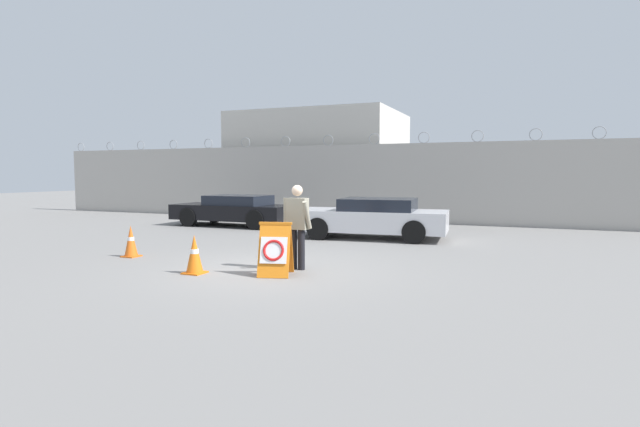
{
  "coord_description": "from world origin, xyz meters",
  "views": [
    {
      "loc": [
        4.9,
        -9.15,
        2.01
      ],
      "look_at": [
        0.57,
        1.33,
        1.1
      ],
      "focal_mm": 28.0,
      "sensor_mm": 36.0,
      "label": 1
    }
  ],
  "objects_px": {
    "security_guard": "(297,222)",
    "traffic_cone_mid": "(194,254)",
    "barricade_sign": "(275,249)",
    "parked_car_rear_sedan": "(372,218)",
    "parked_car_front_coupe": "(234,210)",
    "traffic_cone_near": "(131,241)"
  },
  "relations": [
    {
      "from": "barricade_sign",
      "to": "parked_car_rear_sedan",
      "type": "distance_m",
      "value": 6.24
    },
    {
      "from": "traffic_cone_near",
      "to": "traffic_cone_mid",
      "type": "bearing_deg",
      "value": -22.26
    },
    {
      "from": "barricade_sign",
      "to": "security_guard",
      "type": "height_order",
      "value": "security_guard"
    },
    {
      "from": "barricade_sign",
      "to": "security_guard",
      "type": "xyz_separation_m",
      "value": [
        0.14,
        0.73,
        0.47
      ]
    },
    {
      "from": "traffic_cone_mid",
      "to": "parked_car_rear_sedan",
      "type": "distance_m",
      "value": 6.92
    },
    {
      "from": "parked_car_front_coupe",
      "to": "traffic_cone_near",
      "type": "bearing_deg",
      "value": 102.44
    },
    {
      "from": "barricade_sign",
      "to": "traffic_cone_near",
      "type": "height_order",
      "value": "barricade_sign"
    },
    {
      "from": "barricade_sign",
      "to": "parked_car_rear_sedan",
      "type": "bearing_deg",
      "value": 73.13
    },
    {
      "from": "barricade_sign",
      "to": "traffic_cone_mid",
      "type": "xyz_separation_m",
      "value": [
        -1.59,
        -0.46,
        -0.14
      ]
    },
    {
      "from": "traffic_cone_mid",
      "to": "parked_car_front_coupe",
      "type": "distance_m",
      "value": 9.19
    },
    {
      "from": "traffic_cone_near",
      "to": "parked_car_front_coupe",
      "type": "height_order",
      "value": "parked_car_front_coupe"
    },
    {
      "from": "traffic_cone_mid",
      "to": "parked_car_front_coupe",
      "type": "bearing_deg",
      "value": 117.25
    },
    {
      "from": "barricade_sign",
      "to": "traffic_cone_mid",
      "type": "distance_m",
      "value": 1.66
    },
    {
      "from": "parked_car_rear_sedan",
      "to": "parked_car_front_coupe",
      "type": "bearing_deg",
      "value": -19.07
    },
    {
      "from": "parked_car_front_coupe",
      "to": "traffic_cone_mid",
      "type": "bearing_deg",
      "value": 117.38
    },
    {
      "from": "traffic_cone_near",
      "to": "traffic_cone_mid",
      "type": "height_order",
      "value": "traffic_cone_mid"
    },
    {
      "from": "barricade_sign",
      "to": "parked_car_front_coupe",
      "type": "relative_size",
      "value": 0.23
    },
    {
      "from": "security_guard",
      "to": "traffic_cone_near",
      "type": "bearing_deg",
      "value": -178.28
    },
    {
      "from": "parked_car_rear_sedan",
      "to": "security_guard",
      "type": "bearing_deg",
      "value": 84.9
    },
    {
      "from": "security_guard",
      "to": "parked_car_rear_sedan",
      "type": "bearing_deg",
      "value": 90.54
    },
    {
      "from": "barricade_sign",
      "to": "traffic_cone_near",
      "type": "distance_m",
      "value": 4.3
    },
    {
      "from": "security_guard",
      "to": "traffic_cone_mid",
      "type": "xyz_separation_m",
      "value": [
        -1.73,
        -1.18,
        -0.6
      ]
    }
  ]
}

